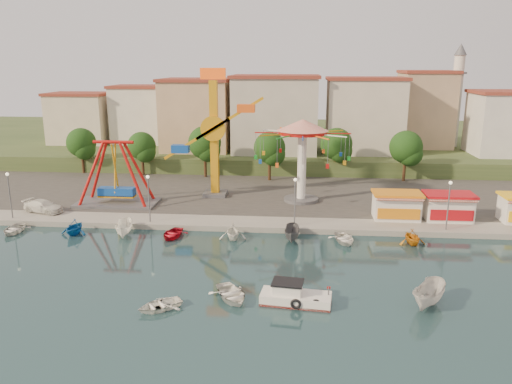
# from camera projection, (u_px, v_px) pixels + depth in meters

# --- Properties ---
(ground) EXTENTS (200.00, 200.00, 0.00)m
(ground) POSITION_uv_depth(u_px,v_px,m) (198.00, 278.00, 42.34)
(ground) COLOR #122B32
(ground) RESTS_ON ground
(quay_deck) EXTENTS (200.00, 100.00, 0.60)m
(quay_deck) POSITION_uv_depth(u_px,v_px,m) (258.00, 151.00, 102.06)
(quay_deck) COLOR #9E998E
(quay_deck) RESTS_ON ground
(asphalt_pad) EXTENTS (90.00, 28.00, 0.01)m
(asphalt_pad) POSITION_uv_depth(u_px,v_px,m) (240.00, 186.00, 71.12)
(asphalt_pad) COLOR #4C4944
(asphalt_pad) RESTS_ON quay_deck
(hill_terrace) EXTENTS (200.00, 60.00, 3.00)m
(hill_terrace) POSITION_uv_depth(u_px,v_px,m) (260.00, 141.00, 106.58)
(hill_terrace) COLOR #384C26
(hill_terrace) RESTS_ON ground
(pirate_ship_ride) EXTENTS (10.00, 5.00, 8.00)m
(pirate_ship_ride) POSITION_uv_depth(u_px,v_px,m) (116.00, 174.00, 61.40)
(pirate_ship_ride) COLOR #59595E
(pirate_ship_ride) RESTS_ON quay_deck
(kamikaze_tower) EXTENTS (8.71, 3.10, 16.50)m
(kamikaze_tower) POSITION_uv_depth(u_px,v_px,m) (217.00, 138.00, 64.11)
(kamikaze_tower) COLOR #59595E
(kamikaze_tower) RESTS_ON quay_deck
(wave_swinger) EXTENTS (11.60, 11.60, 10.40)m
(wave_swinger) POSITION_uv_depth(u_px,v_px,m) (302.00, 142.00, 61.84)
(wave_swinger) COLOR #59595E
(wave_swinger) RESTS_ON quay_deck
(booth_left) EXTENTS (5.40, 3.78, 3.08)m
(booth_left) POSITION_uv_depth(u_px,v_px,m) (396.00, 205.00, 56.09)
(booth_left) COLOR white
(booth_left) RESTS_ON quay_deck
(booth_mid) EXTENTS (5.40, 3.78, 3.08)m
(booth_mid) POSITION_uv_depth(u_px,v_px,m) (448.00, 206.00, 55.62)
(booth_mid) COLOR white
(booth_mid) RESTS_ON quay_deck
(lamp_post_0) EXTENTS (0.14, 0.14, 5.00)m
(lamp_post_0) POSITION_uv_depth(u_px,v_px,m) (10.00, 197.00, 56.09)
(lamp_post_0) COLOR #59595E
(lamp_post_0) RESTS_ON quay_deck
(lamp_post_1) EXTENTS (0.14, 0.14, 5.00)m
(lamp_post_1) POSITION_uv_depth(u_px,v_px,m) (149.00, 200.00, 54.76)
(lamp_post_1) COLOR #59595E
(lamp_post_1) RESTS_ON quay_deck
(lamp_post_2) EXTENTS (0.14, 0.14, 5.00)m
(lamp_post_2) POSITION_uv_depth(u_px,v_px,m) (295.00, 203.00, 53.44)
(lamp_post_2) COLOR #59595E
(lamp_post_2) RESTS_ON quay_deck
(lamp_post_3) EXTENTS (0.14, 0.14, 5.00)m
(lamp_post_3) POSITION_uv_depth(u_px,v_px,m) (448.00, 207.00, 52.11)
(lamp_post_3) COLOR #59595E
(lamp_post_3) RESTS_ON quay_deck
(tree_0) EXTENTS (4.60, 4.60, 7.19)m
(tree_0) POSITION_uv_depth(u_px,v_px,m) (81.00, 143.00, 78.79)
(tree_0) COLOR #382314
(tree_0) RESTS_ON quay_deck
(tree_1) EXTENTS (4.35, 4.35, 6.80)m
(tree_1) POSITION_uv_depth(u_px,v_px,m) (142.00, 146.00, 77.32)
(tree_1) COLOR #382314
(tree_1) RESTS_ON quay_deck
(tree_2) EXTENTS (5.02, 5.02, 7.85)m
(tree_2) POSITION_uv_depth(u_px,v_px,m) (205.00, 143.00, 75.89)
(tree_2) COLOR #382314
(tree_2) RESTS_ON quay_deck
(tree_3) EXTENTS (4.68, 4.68, 7.32)m
(tree_3) POSITION_uv_depth(u_px,v_px,m) (270.00, 148.00, 73.76)
(tree_3) COLOR #382314
(tree_3) RESTS_ON quay_deck
(tree_4) EXTENTS (4.86, 4.86, 7.60)m
(tree_4) POSITION_uv_depth(u_px,v_px,m) (336.00, 144.00, 75.76)
(tree_4) COLOR #382314
(tree_4) RESTS_ON quay_deck
(tree_5) EXTENTS (4.83, 4.83, 7.54)m
(tree_5) POSITION_uv_depth(u_px,v_px,m) (406.00, 147.00, 73.19)
(tree_5) COLOR #382314
(tree_5) RESTS_ON quay_deck
(building_0) EXTENTS (9.26, 9.53, 11.87)m
(building_0) POSITION_uv_depth(u_px,v_px,m) (61.00, 115.00, 87.29)
(building_0) COLOR beige
(building_0) RESTS_ON hill_terrace
(building_1) EXTENTS (12.33, 9.01, 8.63)m
(building_1) POSITION_uv_depth(u_px,v_px,m) (138.00, 121.00, 91.83)
(building_1) COLOR silver
(building_1) RESTS_ON hill_terrace
(building_2) EXTENTS (11.95, 9.28, 11.23)m
(building_2) POSITION_uv_depth(u_px,v_px,m) (209.00, 114.00, 90.97)
(building_2) COLOR tan
(building_2) RESTS_ON hill_terrace
(building_3) EXTENTS (12.59, 10.50, 9.20)m
(building_3) POSITION_uv_depth(u_px,v_px,m) (284.00, 123.00, 87.04)
(building_3) COLOR beige
(building_3) RESTS_ON hill_terrace
(building_4) EXTENTS (10.75, 9.23, 9.24)m
(building_4) POSITION_uv_depth(u_px,v_px,m) (360.00, 121.00, 89.20)
(building_4) COLOR beige
(building_4) RESTS_ON hill_terrace
(building_5) EXTENTS (12.77, 10.96, 11.21)m
(building_5) POSITION_uv_depth(u_px,v_px,m) (439.00, 117.00, 86.04)
(building_5) COLOR tan
(building_5) RESTS_ON hill_terrace
(minaret) EXTENTS (2.80, 2.80, 18.00)m
(minaret) POSITION_uv_depth(u_px,v_px,m) (457.00, 93.00, 88.29)
(minaret) COLOR silver
(minaret) RESTS_ON hill_terrace
(cabin_motorboat) EXTENTS (5.49, 2.60, 1.87)m
(cabin_motorboat) POSITION_uv_depth(u_px,v_px,m) (294.00, 297.00, 37.73)
(cabin_motorboat) COLOR white
(cabin_motorboat) RESTS_ON ground
(rowboat_a) EXTENTS (4.44, 4.87, 0.83)m
(rowboat_a) POSITION_uv_depth(u_px,v_px,m) (231.00, 294.00, 38.39)
(rowboat_a) COLOR white
(rowboat_a) RESTS_ON ground
(rowboat_b) EXTENTS (4.11, 3.93, 0.69)m
(rowboat_b) POSITION_uv_depth(u_px,v_px,m) (159.00, 305.00, 36.83)
(rowboat_b) COLOR white
(rowboat_b) RESTS_ON ground
(skiff) EXTENTS (3.96, 4.91, 1.81)m
(skiff) POSITION_uv_depth(u_px,v_px,m) (429.00, 295.00, 37.09)
(skiff) COLOR silver
(skiff) RESTS_ON ground
(van) EXTENTS (5.29, 3.31, 1.43)m
(van) POSITION_uv_depth(u_px,v_px,m) (43.00, 206.00, 58.75)
(van) COLOR silver
(van) RESTS_ON quay_deck
(moored_boat_0) EXTENTS (2.84, 3.85, 0.77)m
(moored_boat_0) POSITION_uv_depth(u_px,v_px,m) (13.00, 229.00, 53.52)
(moored_boat_0) COLOR silver
(moored_boat_0) RESTS_ON ground
(moored_boat_1) EXTENTS (3.03, 3.43, 1.69)m
(moored_boat_1) POSITION_uv_depth(u_px,v_px,m) (74.00, 227.00, 52.85)
(moored_boat_1) COLOR #125BA3
(moored_boat_1) RESTS_ON ground
(moored_boat_2) EXTENTS (2.37, 4.43, 1.62)m
(moored_boat_2) POSITION_uv_depth(u_px,v_px,m) (124.00, 229.00, 52.40)
(moored_boat_2) COLOR white
(moored_boat_2) RESTS_ON ground
(moored_boat_3) EXTENTS (3.14, 4.01, 0.76)m
(moored_boat_3) POSITION_uv_depth(u_px,v_px,m) (172.00, 234.00, 52.09)
(moored_boat_3) COLOR red
(moored_boat_3) RESTS_ON ground
(moored_boat_4) EXTENTS (3.24, 3.61, 1.70)m
(moored_boat_4) POSITION_uv_depth(u_px,v_px,m) (233.00, 231.00, 51.44)
(moored_boat_4) COLOR white
(moored_boat_4) RESTS_ON ground
(moored_boat_5) EXTENTS (1.62, 4.03, 1.54)m
(moored_boat_5) POSITION_uv_depth(u_px,v_px,m) (292.00, 234.00, 50.95)
(moored_boat_5) COLOR #535357
(moored_boat_5) RESTS_ON ground
(moored_boat_6) EXTENTS (3.41, 4.18, 0.76)m
(moored_boat_6) POSITION_uv_depth(u_px,v_px,m) (344.00, 239.00, 50.61)
(moored_boat_6) COLOR white
(moored_boat_6) RESTS_ON ground
(moored_boat_7) EXTENTS (3.10, 3.42, 1.57)m
(moored_boat_7) POSITION_uv_depth(u_px,v_px,m) (412.00, 237.00, 49.95)
(moored_boat_7) COLOR orange
(moored_boat_7) RESTS_ON ground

